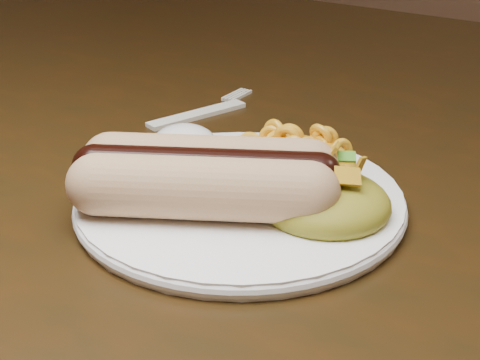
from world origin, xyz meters
The scene contains 7 objects.
table centered at (0.00, 0.00, 0.66)m, with size 1.60×0.90×0.75m.
plate centered at (0.04, -0.17, 0.76)m, with size 0.22×0.22×0.01m, color white.
hotdog centered at (0.03, -0.20, 0.78)m, with size 0.14×0.13×0.04m.
mac_and_cheese centered at (0.05, -0.12, 0.78)m, with size 0.09×0.08×0.04m, color #FBAD3B.
sour_cream centered at (-0.03, -0.14, 0.78)m, with size 0.05×0.05×0.03m, color white.
taco_salad centered at (0.10, -0.16, 0.78)m, with size 0.09×0.08×0.04m.
fork centered at (-0.09, -0.05, 0.75)m, with size 0.02×0.16×0.00m, color silver.
Camera 1 is at (0.28, -0.55, 0.99)m, focal length 55.00 mm.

